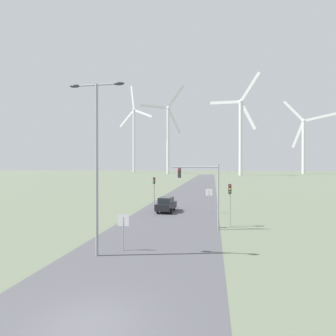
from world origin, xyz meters
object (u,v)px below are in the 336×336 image
(wind_turbine_far_left, at_px, (134,134))
(wind_turbine_right, at_px, (303,140))
(stop_sign_near, at_px, (123,225))
(wind_turbine_center, at_px, (241,130))
(car_approaching, at_px, (166,204))
(wind_turbine_left, at_px, (168,133))
(stop_sign_far, at_px, (209,196))
(traffic_light_post_near_right, at_px, (230,195))
(traffic_light_post_near_left, at_px, (154,186))
(traffic_light_mast_overhead, at_px, (202,183))
(streetlamp, at_px, (97,149))

(wind_turbine_far_left, height_order, wind_turbine_right, wind_turbine_far_left)
(stop_sign_near, distance_m, wind_turbine_far_left, 216.38)
(wind_turbine_right, bearing_deg, wind_turbine_center, -138.91)
(car_approaching, relative_size, wind_turbine_center, 0.07)
(wind_turbine_far_left, xyz_separation_m, wind_turbine_left, (36.10, -32.85, -3.81))
(wind_turbine_center, height_order, wind_turbine_right, wind_turbine_center)
(stop_sign_far, relative_size, wind_turbine_left, 0.04)
(stop_sign_far, height_order, traffic_light_post_near_right, traffic_light_post_near_right)
(wind_turbine_right, bearing_deg, traffic_light_post_near_left, -113.02)
(wind_turbine_left, relative_size, wind_turbine_right, 1.18)
(traffic_light_mast_overhead, distance_m, wind_turbine_center, 143.94)
(streetlamp, relative_size, wind_turbine_far_left, 0.14)
(stop_sign_near, height_order, wind_turbine_right, wind_turbine_right)
(traffic_light_mast_overhead, bearing_deg, wind_turbine_left, 100.88)
(stop_sign_near, relative_size, car_approaching, 0.58)
(wind_turbine_far_left, bearing_deg, stop_sign_near, -72.93)
(traffic_light_post_near_right, relative_size, wind_turbine_right, 0.07)
(wind_turbine_center, xyz_separation_m, wind_turbine_right, (49.22, 42.92, -2.91))
(traffic_light_mast_overhead, bearing_deg, car_approaching, 120.16)
(traffic_light_mast_overhead, bearing_deg, wind_turbine_center, 82.97)
(stop_sign_near, distance_m, traffic_light_post_near_left, 17.89)
(wind_turbine_left, bearing_deg, wind_turbine_far_left, 137.70)
(streetlamp, height_order, stop_sign_far, streetlamp)
(stop_sign_near, height_order, wind_turbine_far_left, wind_turbine_far_left)
(traffic_light_post_near_left, distance_m, traffic_light_mast_overhead, 12.88)
(stop_sign_near, xyz_separation_m, car_approaching, (0.19, 15.19, -0.80))
(stop_sign_near, relative_size, traffic_light_mast_overhead, 0.42)
(traffic_light_mast_overhead, height_order, wind_turbine_far_left, wind_turbine_far_left)
(stop_sign_near, xyz_separation_m, wind_turbine_right, (71.58, 190.78, 23.15))
(traffic_light_post_near_right, bearing_deg, traffic_light_mast_overhead, -149.70)
(wind_turbine_far_left, relative_size, wind_turbine_center, 1.25)
(stop_sign_near, bearing_deg, wind_turbine_far_left, 107.07)
(traffic_light_post_near_right, bearing_deg, wind_turbine_center, 83.93)
(wind_turbine_far_left, xyz_separation_m, wind_turbine_center, (85.17, -56.76, -5.69))
(traffic_light_mast_overhead, xyz_separation_m, wind_turbine_right, (66.60, 183.85, 20.70))
(stop_sign_near, height_order, wind_turbine_center, wind_turbine_center)
(traffic_light_post_near_right, distance_m, wind_turbine_left, 169.03)
(streetlamp, xyz_separation_m, traffic_light_post_near_right, (8.82, 9.69, -3.88))
(streetlamp, height_order, wind_turbine_left, wind_turbine_left)
(car_approaching, distance_m, wind_turbine_right, 191.06)
(stop_sign_far, xyz_separation_m, car_approaching, (-5.28, 0.08, -1.14))
(streetlamp, relative_size, traffic_light_post_near_left, 2.62)
(streetlamp, xyz_separation_m, wind_turbine_center, (23.66, 149.13, 20.97))
(streetlamp, xyz_separation_m, traffic_light_mast_overhead, (6.29, 8.21, -2.64))
(traffic_light_post_near_left, xyz_separation_m, traffic_light_post_near_right, (9.45, -9.33, -0.13))
(car_approaching, bearing_deg, traffic_light_post_near_right, -42.73)
(stop_sign_near, relative_size, wind_turbine_right, 0.04)
(stop_sign_near, xyz_separation_m, traffic_light_mast_overhead, (4.99, 6.93, 2.45))
(traffic_light_post_near_right, distance_m, wind_turbine_far_left, 210.66)
(stop_sign_far, relative_size, car_approaching, 0.69)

